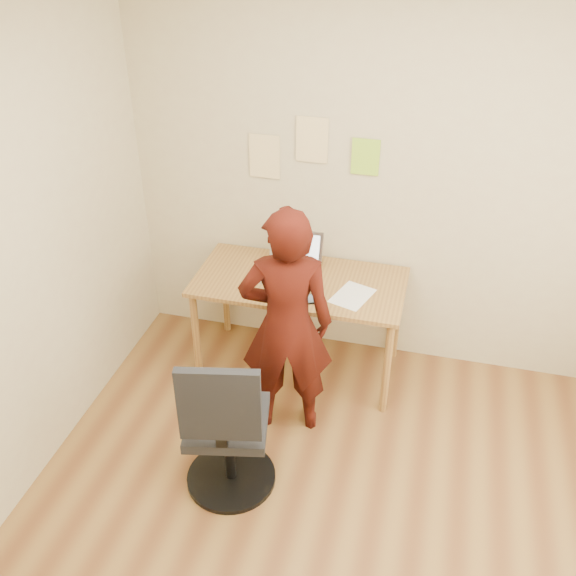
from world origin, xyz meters
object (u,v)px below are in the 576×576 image
(laptop, at_px, (292,267))
(phone, at_px, (310,299))
(desk, at_px, (300,291))
(person, at_px, (287,325))
(office_chair, at_px, (226,435))

(laptop, bearing_deg, phone, -55.71)
(desk, height_order, person, person)
(office_chair, bearing_deg, person, 61.82)
(desk, xyz_separation_m, person, (0.05, -0.55, 0.12))
(phone, distance_m, person, 0.35)
(phone, height_order, person, person)
(laptop, bearing_deg, office_chair, -92.74)
(laptop, height_order, phone, laptop)
(office_chair, relative_size, person, 0.65)
(desk, bearing_deg, office_chair, -96.15)
(desk, relative_size, office_chair, 1.39)
(laptop, distance_m, phone, 0.34)
(desk, height_order, office_chair, office_chair)
(laptop, bearing_deg, person, -78.94)
(office_chair, bearing_deg, laptop, 75.30)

